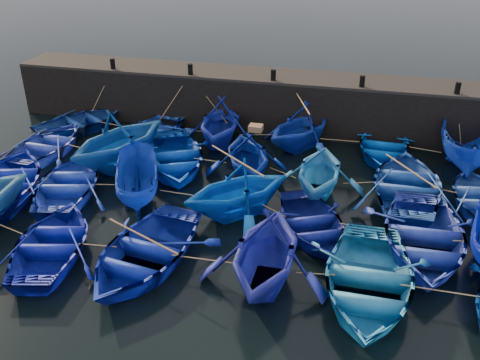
% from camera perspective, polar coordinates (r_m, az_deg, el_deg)
% --- Properties ---
extents(ground, '(120.00, 120.00, 0.00)m').
position_cam_1_polar(ground, '(17.69, -2.49, -6.72)').
color(ground, black).
rests_on(ground, ground).
extents(quay_wall, '(26.00, 2.50, 2.50)m').
position_cam_1_polar(quay_wall, '(26.32, 3.83, 8.28)').
color(quay_wall, black).
rests_on(quay_wall, ground).
extents(quay_top, '(26.00, 2.50, 0.12)m').
position_cam_1_polar(quay_top, '(25.91, 3.93, 11.01)').
color(quay_top, black).
rests_on(quay_top, quay_wall).
extents(bollard_0, '(0.24, 0.24, 0.50)m').
position_cam_1_polar(bollard_0, '(27.48, -13.43, 11.99)').
color(bollard_0, black).
rests_on(bollard_0, quay_top).
extents(bollard_1, '(0.24, 0.24, 0.50)m').
position_cam_1_polar(bollard_1, '(25.95, -5.32, 11.70)').
color(bollard_1, black).
rests_on(bollard_1, quay_top).
extents(bollard_2, '(0.24, 0.24, 0.50)m').
position_cam_1_polar(bollard_2, '(24.98, 3.57, 11.12)').
color(bollard_2, black).
rests_on(bollard_2, quay_top).
extents(bollard_3, '(0.24, 0.24, 0.50)m').
position_cam_1_polar(bollard_3, '(24.62, 12.91, 10.23)').
color(bollard_3, black).
rests_on(bollard_3, quay_top).
extents(bollard_4, '(0.24, 0.24, 0.50)m').
position_cam_1_polar(bollard_4, '(24.91, 22.21, 9.07)').
color(bollard_4, black).
rests_on(bollard_4, quay_top).
extents(boat_0, '(5.20, 5.52, 0.93)m').
position_cam_1_polar(boat_0, '(27.14, -16.64, 6.00)').
color(boat_0, navy).
rests_on(boat_0, ground).
extents(boat_1, '(3.83, 4.84, 0.91)m').
position_cam_1_polar(boat_1, '(25.18, -9.58, 5.08)').
color(boat_1, blue).
rests_on(boat_1, ground).
extents(boat_2, '(4.01, 4.53, 2.21)m').
position_cam_1_polar(boat_2, '(24.29, -2.13, 6.26)').
color(boat_2, '#14249C').
rests_on(boat_2, ground).
extents(boat_3, '(5.10, 5.30, 2.15)m').
position_cam_1_polar(boat_3, '(24.01, 6.50, 5.76)').
color(boat_3, '#0F2CA0').
rests_on(boat_3, ground).
extents(boat_4, '(3.50, 4.72, 0.95)m').
position_cam_1_polar(boat_4, '(24.18, 15.03, 3.56)').
color(boat_4, '#003FA6').
rests_on(boat_4, ground).
extents(boat_5, '(2.14, 5.33, 2.04)m').
position_cam_1_polar(boat_5, '(24.02, 23.00, 3.51)').
color(boat_5, '#0F2E9D').
rests_on(boat_5, ground).
extents(boat_6, '(3.51, 4.72, 0.94)m').
position_cam_1_polar(boat_6, '(25.01, -19.81, 3.65)').
color(boat_6, '#2B40BA').
rests_on(boat_6, ground).
extents(boat_7, '(5.76, 6.12, 2.57)m').
position_cam_1_polar(boat_7, '(22.58, -12.80, 4.34)').
color(boat_7, '#0C478D').
rests_on(boat_7, ground).
extents(boat_8, '(5.47, 6.19, 1.06)m').
position_cam_1_polar(boat_8, '(22.38, -7.10, 2.50)').
color(boat_8, '#0539C1').
rests_on(boat_8, ground).
extents(boat_9, '(4.61, 4.90, 2.06)m').
position_cam_1_polar(boat_9, '(21.23, 0.85, 2.77)').
color(boat_9, navy).
rests_on(boat_9, ground).
extents(boat_10, '(3.42, 3.96, 2.08)m').
position_cam_1_polar(boat_10, '(20.25, 8.56, 1.16)').
color(boat_10, blue).
rests_on(boat_10, ground).
extents(boat_11, '(3.92, 5.44, 1.12)m').
position_cam_1_polar(boat_11, '(20.93, 17.47, -0.45)').
color(boat_11, navy).
rests_on(boat_11, ground).
extents(boat_13, '(5.17, 6.21, 1.11)m').
position_cam_1_polar(boat_13, '(22.00, -23.65, -0.17)').
color(boat_13, '#0C1CA7').
rests_on(boat_13, ground).
extents(boat_14, '(4.38, 5.36, 0.97)m').
position_cam_1_polar(boat_14, '(21.22, -17.72, -0.31)').
color(boat_14, blue).
rests_on(boat_14, ground).
extents(boat_15, '(3.03, 4.44, 1.61)m').
position_cam_1_polar(boat_15, '(20.02, -10.97, -0.15)').
color(boat_15, '#0D2E9E').
rests_on(boat_15, ground).
extents(boat_16, '(5.35, 5.32, 2.13)m').
position_cam_1_polar(boat_16, '(18.63, -0.32, -0.91)').
color(boat_16, blue).
rests_on(boat_16, ground).
extents(boat_17, '(4.45, 5.03, 0.86)m').
position_cam_1_polar(boat_17, '(18.05, 7.67, -4.54)').
color(boat_17, navy).
rests_on(boat_17, ground).
extents(boat_18, '(3.94, 5.47, 1.12)m').
position_cam_1_polar(boat_18, '(17.93, 18.97, -5.73)').
color(boat_18, '#2235A0').
rests_on(boat_18, ground).
extents(boat_21, '(4.25, 5.21, 0.95)m').
position_cam_1_polar(boat_21, '(17.87, -19.27, -6.25)').
color(boat_21, '#0C1791').
rests_on(boat_21, ground).
extents(boat_22, '(4.39, 5.62, 1.07)m').
position_cam_1_polar(boat_22, '(16.62, -10.21, -7.50)').
color(boat_22, navy).
rests_on(boat_22, ground).
extents(boat_23, '(3.80, 4.41, 2.32)m').
position_cam_1_polar(boat_23, '(15.33, 2.74, -7.53)').
color(boat_23, '#1E2598').
rests_on(boat_23, ground).
extents(boat_24, '(3.86, 5.38, 1.11)m').
position_cam_1_polar(boat_24, '(15.65, 13.45, -10.30)').
color(boat_24, blue).
rests_on(boat_24, ground).
extents(wooden_crate, '(0.52, 0.44, 0.24)m').
position_cam_1_polar(wooden_crate, '(20.71, 1.69, 5.57)').
color(wooden_crate, brown).
rests_on(wooden_crate, boat_9).
extents(mooring_ropes, '(17.60, 11.38, 2.10)m').
position_cam_1_polar(mooring_ropes, '(21.70, 0.32, 2.93)').
color(mooring_ropes, tan).
rests_on(mooring_ropes, ground).
extents(loose_oars, '(10.18, 11.96, 1.14)m').
position_cam_1_polar(loose_oars, '(19.32, 4.43, 2.04)').
color(loose_oars, '#99724C').
rests_on(loose_oars, ground).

